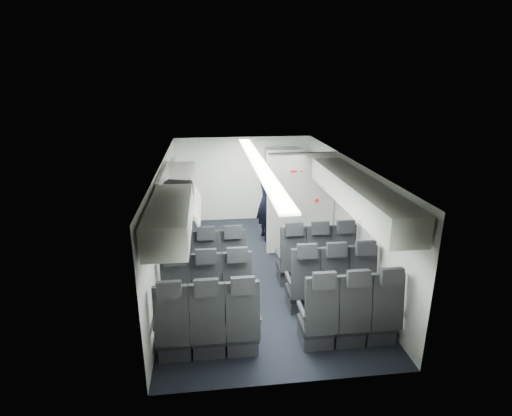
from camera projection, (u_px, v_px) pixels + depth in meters
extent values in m
cube|color=black|center=(258.00, 271.00, 7.73)|extent=(3.40, 6.00, 0.01)
cube|color=white|center=(259.00, 161.00, 7.05)|extent=(3.40, 6.00, 0.01)
cube|color=silver|center=(244.00, 179.00, 10.21)|extent=(3.40, 0.01, 2.15)
cube|color=silver|center=(292.00, 307.00, 4.56)|extent=(3.40, 0.01, 2.15)
cube|color=silver|center=(165.00, 222.00, 7.19)|extent=(0.01, 6.00, 2.15)
cube|color=silver|center=(347.00, 215.00, 7.58)|extent=(0.01, 6.00, 2.15)
cube|color=white|center=(259.00, 164.00, 7.06)|extent=(0.25, 5.52, 0.03)
cube|color=black|center=(182.00, 273.00, 7.05)|extent=(0.44, 0.46, 0.12)
cube|color=#2D2D33|center=(183.00, 281.00, 7.10)|extent=(0.42, 0.42, 0.22)
cube|color=black|center=(180.00, 255.00, 6.70)|extent=(0.44, 0.20, 0.80)
cube|color=black|center=(178.00, 234.00, 6.53)|extent=(0.30, 0.12, 0.23)
cube|color=#2D2D33|center=(168.00, 260.00, 6.91)|extent=(0.05, 0.40, 0.06)
cube|color=#2D2D33|center=(194.00, 259.00, 6.96)|extent=(0.05, 0.40, 0.06)
cube|color=black|center=(208.00, 272.00, 7.10)|extent=(0.44, 0.46, 0.12)
cube|color=#2D2D33|center=(208.00, 280.00, 7.15)|extent=(0.42, 0.42, 0.22)
cube|color=black|center=(207.00, 254.00, 6.75)|extent=(0.44, 0.20, 0.80)
cube|color=black|center=(206.00, 233.00, 6.58)|extent=(0.30, 0.12, 0.23)
cube|color=#2D2D33|center=(195.00, 259.00, 6.96)|extent=(0.05, 0.40, 0.06)
cube|color=#2D2D33|center=(220.00, 258.00, 7.01)|extent=(0.05, 0.40, 0.06)
cube|color=black|center=(233.00, 270.00, 7.16)|extent=(0.44, 0.46, 0.12)
cube|color=#2D2D33|center=(233.00, 278.00, 7.21)|extent=(0.42, 0.42, 0.22)
cube|color=black|center=(233.00, 253.00, 6.81)|extent=(0.44, 0.20, 0.80)
cube|color=black|center=(233.00, 232.00, 6.63)|extent=(0.30, 0.12, 0.23)
cube|color=#2D2D33|center=(220.00, 258.00, 7.01)|extent=(0.05, 0.40, 0.06)
cube|color=#2D2D33|center=(245.00, 256.00, 7.06)|extent=(0.05, 0.40, 0.06)
cube|color=black|center=(290.00, 267.00, 7.27)|extent=(0.44, 0.46, 0.12)
cube|color=#2D2D33|center=(290.00, 275.00, 7.33)|extent=(0.42, 0.42, 0.22)
cube|color=black|center=(293.00, 250.00, 6.93)|extent=(0.44, 0.20, 0.80)
cube|color=black|center=(294.00, 229.00, 6.75)|extent=(0.30, 0.12, 0.23)
cube|color=#2D2D33|center=(279.00, 255.00, 7.13)|extent=(0.05, 0.40, 0.06)
cube|color=#2D2D33|center=(303.00, 253.00, 7.18)|extent=(0.05, 0.40, 0.06)
cube|color=black|center=(314.00, 266.00, 7.33)|extent=(0.44, 0.46, 0.12)
cube|color=#2D2D33|center=(314.00, 274.00, 7.38)|extent=(0.42, 0.42, 0.22)
cube|color=black|center=(318.00, 248.00, 6.98)|extent=(0.44, 0.20, 0.80)
cube|color=black|center=(320.00, 228.00, 6.80)|extent=(0.30, 0.12, 0.23)
cube|color=#2D2D33|center=(303.00, 253.00, 7.18)|extent=(0.05, 0.40, 0.06)
cube|color=#2D2D33|center=(327.00, 252.00, 7.24)|extent=(0.05, 0.40, 0.06)
cube|color=black|center=(338.00, 265.00, 7.38)|extent=(0.44, 0.46, 0.12)
cube|color=#2D2D33|center=(337.00, 272.00, 7.43)|extent=(0.42, 0.42, 0.22)
cube|color=black|center=(343.00, 247.00, 7.03)|extent=(0.44, 0.20, 0.80)
cube|color=black|center=(346.00, 227.00, 6.86)|extent=(0.30, 0.12, 0.23)
cube|color=#2D2D33|center=(327.00, 252.00, 7.24)|extent=(0.05, 0.40, 0.06)
cube|color=#2D2D33|center=(351.00, 251.00, 7.29)|extent=(0.05, 0.40, 0.06)
cube|color=black|center=(179.00, 300.00, 6.20)|extent=(0.44, 0.46, 0.12)
cube|color=#2D2D33|center=(180.00, 309.00, 6.25)|extent=(0.42, 0.42, 0.22)
cube|color=black|center=(176.00, 281.00, 5.86)|extent=(0.44, 0.20, 0.80)
cube|color=black|center=(174.00, 258.00, 5.68)|extent=(0.30, 0.12, 0.23)
cube|color=#2D2D33|center=(163.00, 286.00, 6.06)|extent=(0.05, 0.40, 0.06)
cube|color=#2D2D33|center=(192.00, 284.00, 6.11)|extent=(0.05, 0.40, 0.06)
cube|color=black|center=(208.00, 298.00, 6.26)|extent=(0.44, 0.46, 0.12)
cube|color=#2D2D33|center=(209.00, 307.00, 6.31)|extent=(0.42, 0.42, 0.22)
cube|color=black|center=(207.00, 280.00, 5.91)|extent=(0.44, 0.20, 0.80)
cube|color=black|center=(206.00, 256.00, 5.73)|extent=(0.30, 0.12, 0.23)
cube|color=#2D2D33|center=(193.00, 284.00, 6.11)|extent=(0.05, 0.40, 0.06)
cube|color=#2D2D33|center=(222.00, 283.00, 6.16)|extent=(0.05, 0.40, 0.06)
cube|color=black|center=(237.00, 297.00, 6.31)|extent=(0.44, 0.46, 0.12)
cube|color=#2D2D33|center=(237.00, 305.00, 6.36)|extent=(0.42, 0.42, 0.22)
cube|color=black|center=(237.00, 278.00, 5.96)|extent=(0.44, 0.20, 0.80)
cube|color=black|center=(237.00, 255.00, 5.79)|extent=(0.30, 0.12, 0.23)
cube|color=#2D2D33|center=(222.00, 283.00, 6.17)|extent=(0.05, 0.40, 0.06)
cube|color=#2D2D33|center=(251.00, 281.00, 6.22)|extent=(0.05, 0.40, 0.06)
cube|color=black|center=(301.00, 292.00, 6.43)|extent=(0.44, 0.46, 0.12)
cube|color=#2D2D33|center=(301.00, 301.00, 6.48)|extent=(0.42, 0.42, 0.22)
cube|color=black|center=(305.00, 274.00, 6.08)|extent=(0.44, 0.20, 0.80)
cube|color=black|center=(307.00, 251.00, 5.90)|extent=(0.30, 0.12, 0.23)
cube|color=#2D2D33|center=(289.00, 279.00, 6.29)|extent=(0.05, 0.40, 0.06)
cube|color=#2D2D33|center=(316.00, 277.00, 6.34)|extent=(0.05, 0.40, 0.06)
cube|color=black|center=(328.00, 291.00, 6.48)|extent=(0.44, 0.46, 0.12)
cube|color=#2D2D33|center=(328.00, 299.00, 6.53)|extent=(0.42, 0.42, 0.22)
cube|color=black|center=(334.00, 272.00, 6.13)|extent=(0.44, 0.20, 0.80)
cube|color=black|center=(337.00, 250.00, 5.96)|extent=(0.30, 0.12, 0.23)
cube|color=#2D2D33|center=(316.00, 277.00, 6.34)|extent=(0.05, 0.40, 0.06)
cube|color=#2D2D33|center=(343.00, 275.00, 6.39)|extent=(0.05, 0.40, 0.06)
cube|color=black|center=(355.00, 289.00, 6.53)|extent=(0.44, 0.46, 0.12)
cube|color=#2D2D33|center=(354.00, 298.00, 6.58)|extent=(0.42, 0.42, 0.22)
cube|color=black|center=(362.00, 270.00, 6.18)|extent=(0.44, 0.20, 0.80)
cube|color=black|center=(366.00, 248.00, 6.01)|extent=(0.30, 0.12, 0.23)
cube|color=#2D2D33|center=(344.00, 275.00, 6.39)|extent=(0.05, 0.40, 0.06)
cube|color=#2D2D33|center=(370.00, 274.00, 6.44)|extent=(0.05, 0.40, 0.06)
cube|color=black|center=(175.00, 336.00, 5.36)|extent=(0.44, 0.46, 0.12)
cube|color=#2D2D33|center=(176.00, 346.00, 5.41)|extent=(0.42, 0.42, 0.22)
cube|color=black|center=(172.00, 316.00, 5.01)|extent=(0.44, 0.20, 0.80)
cube|color=black|center=(169.00, 290.00, 4.83)|extent=(0.30, 0.12, 0.23)
cube|color=#2D2D33|center=(156.00, 320.00, 5.21)|extent=(0.05, 0.40, 0.06)
cube|color=#2D2D33|center=(190.00, 318.00, 5.27)|extent=(0.05, 0.40, 0.06)
cube|color=black|center=(209.00, 333.00, 5.41)|extent=(0.44, 0.46, 0.12)
cube|color=#2D2D33|center=(209.00, 343.00, 5.46)|extent=(0.42, 0.42, 0.22)
cube|color=black|center=(208.00, 314.00, 5.06)|extent=(0.44, 0.20, 0.80)
cube|color=black|center=(206.00, 288.00, 4.89)|extent=(0.30, 0.12, 0.23)
cube|color=#2D2D33|center=(191.00, 318.00, 5.27)|extent=(0.05, 0.40, 0.06)
cube|color=#2D2D33|center=(225.00, 316.00, 5.32)|extent=(0.05, 0.40, 0.06)
cube|color=black|center=(242.00, 331.00, 5.46)|extent=(0.44, 0.46, 0.12)
cube|color=#2D2D33|center=(242.00, 341.00, 5.51)|extent=(0.42, 0.42, 0.22)
cube|color=black|center=(243.00, 311.00, 5.11)|extent=(0.44, 0.20, 0.80)
cube|color=black|center=(243.00, 286.00, 4.94)|extent=(0.30, 0.12, 0.23)
cube|color=#2D2D33|center=(225.00, 316.00, 5.32)|extent=(0.05, 0.40, 0.06)
cube|color=#2D2D33|center=(258.00, 313.00, 5.37)|extent=(0.05, 0.40, 0.06)
cube|color=black|center=(316.00, 325.00, 5.58)|extent=(0.44, 0.46, 0.12)
cube|color=#2D2D33|center=(315.00, 335.00, 5.63)|extent=(0.42, 0.42, 0.22)
cube|color=black|center=(322.00, 306.00, 5.23)|extent=(0.44, 0.20, 0.80)
cube|color=black|center=(324.00, 281.00, 5.06)|extent=(0.30, 0.12, 0.23)
cube|color=#2D2D33|center=(302.00, 310.00, 5.44)|extent=(0.05, 0.40, 0.06)
cube|color=#2D2D33|center=(333.00, 308.00, 5.49)|extent=(0.05, 0.40, 0.06)
cube|color=black|center=(347.00, 323.00, 5.63)|extent=(0.44, 0.46, 0.12)
cube|color=#2D2D33|center=(346.00, 333.00, 5.68)|extent=(0.42, 0.42, 0.22)
cube|color=black|center=(355.00, 304.00, 5.28)|extent=(0.44, 0.20, 0.80)
cube|color=black|center=(359.00, 279.00, 5.11)|extent=(0.30, 0.12, 0.23)
cube|color=#2D2D33|center=(334.00, 308.00, 5.49)|extent=(0.05, 0.40, 0.06)
cube|color=#2D2D33|center=(364.00, 306.00, 5.54)|extent=(0.05, 0.40, 0.06)
cube|color=black|center=(377.00, 321.00, 5.68)|extent=(0.44, 0.46, 0.12)
cube|color=#2D2D33|center=(376.00, 330.00, 5.73)|extent=(0.42, 0.42, 0.22)
cube|color=black|center=(387.00, 301.00, 5.33)|extent=(0.44, 0.20, 0.80)
cube|color=black|center=(392.00, 276.00, 5.16)|extent=(0.30, 0.12, 0.23)
cube|color=#2D2D33|center=(365.00, 306.00, 5.54)|extent=(0.05, 0.40, 0.06)
cube|color=#2D2D33|center=(395.00, 304.00, 5.59)|extent=(0.05, 0.40, 0.06)
cube|color=silver|center=(170.00, 218.00, 5.09)|extent=(0.52, 1.80, 0.40)
cylinder|color=slate|center=(190.00, 229.00, 5.17)|extent=(0.04, 0.10, 0.04)
cube|color=#9E9E93|center=(179.00, 195.00, 6.80)|extent=(0.52, 1.70, 0.04)
cube|color=silver|center=(163.00, 184.00, 6.71)|extent=(0.06, 1.70, 0.44)
cube|color=silver|center=(175.00, 197.00, 5.96)|extent=(0.52, 0.04, 0.40)
cube|color=silver|center=(181.00, 172.00, 7.52)|extent=(0.52, 0.04, 0.40)
cube|color=silver|center=(194.00, 200.00, 6.87)|extent=(0.21, 1.61, 0.38)
cube|color=silver|center=(380.00, 210.00, 5.41)|extent=(0.52, 1.80, 0.40)
cylinder|color=slate|center=(361.00, 222.00, 5.44)|extent=(0.04, 0.10, 0.04)
cube|color=silver|center=(339.00, 178.00, 7.06)|extent=(0.52, 1.70, 0.40)
cylinder|color=slate|center=(325.00, 188.00, 7.09)|extent=(0.04, 0.10, 0.04)
cube|color=silver|center=(301.00, 204.00, 8.25)|extent=(1.40, 0.12, 2.13)
cube|color=white|center=(296.00, 171.00, 7.94)|extent=(0.24, 0.01, 0.10)
cube|color=red|center=(294.00, 171.00, 7.93)|extent=(0.13, 0.01, 0.04)
cube|color=red|center=(301.00, 171.00, 7.95)|extent=(0.05, 0.01, 0.03)
cylinder|color=white|center=(317.00, 201.00, 8.20)|extent=(0.11, 0.01, 0.11)
cylinder|color=red|center=(317.00, 201.00, 8.19)|extent=(0.09, 0.01, 0.09)
cube|color=#939399|center=(282.00, 185.00, 10.10)|extent=(0.85, 0.50, 1.90)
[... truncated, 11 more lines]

